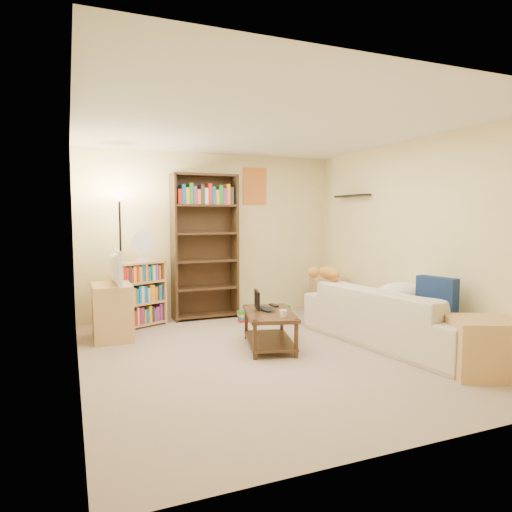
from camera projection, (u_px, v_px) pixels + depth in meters
name	position (u px, v px, depth m)	size (l,w,h in m)	color
room	(271.00, 209.00, 4.97)	(4.50, 4.54, 2.52)	tan
sofa	(394.00, 316.00, 5.50)	(1.25, 2.48, 0.69)	beige
navy_pillow	(437.00, 295.00, 5.09)	(0.46, 0.14, 0.41)	navy
cream_blanket	(400.00, 293.00, 5.62)	(0.64, 0.46, 0.27)	white
tabby_cat	(326.00, 273.00, 6.09)	(0.55, 0.25, 0.19)	#C47B29
coffee_table	(269.00, 324.00, 5.35)	(0.76, 1.07, 0.43)	#3F2D18
laptop	(269.00, 309.00, 5.44)	(0.22, 0.32, 0.02)	black
laptop_screen	(257.00, 300.00, 5.41)	(0.01, 0.32, 0.21)	white
mug	(283.00, 314.00, 5.03)	(0.11, 0.11, 0.08)	white
tv_remote	(274.00, 305.00, 5.66)	(0.05, 0.17, 0.02)	black
tv_stand	(112.00, 312.00, 5.72)	(0.46, 0.65, 0.70)	#D8B269
television	(111.00, 267.00, 5.67)	(0.11, 0.75, 0.43)	black
tall_bookshelf	(205.00, 243.00, 6.83)	(0.98, 0.33, 2.17)	#3D2C17
short_bookshelf	(140.00, 294.00, 6.36)	(0.77, 0.55, 0.91)	tan
desk_fan	(143.00, 245.00, 6.28)	(0.33, 0.18, 0.44)	white
floor_lamp	(120.00, 220.00, 6.06)	(0.32, 0.32, 1.87)	black
side_table	(328.00, 296.00, 7.22)	(0.51, 0.51, 0.58)	tan
end_cabinet	(485.00, 347.00, 4.42)	(0.67, 0.55, 0.55)	tan
book_stacks	(266.00, 315.00, 6.69)	(0.76, 0.31, 0.23)	red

